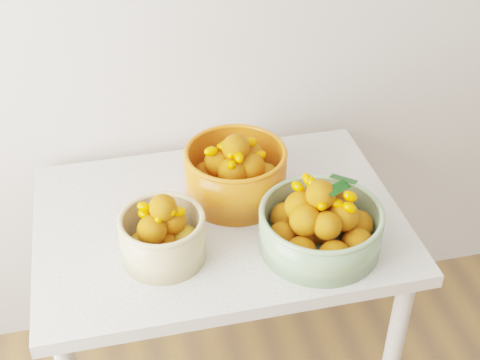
# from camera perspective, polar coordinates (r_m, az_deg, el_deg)

# --- Properties ---
(table) EXTENTS (1.00, 0.70, 0.75)m
(table) POSITION_cam_1_polar(r_m,az_deg,el_deg) (1.91, -1.76, -5.37)
(table) COLOR silver
(table) RESTS_ON ground
(bowl_cream) EXTENTS (0.29, 0.29, 0.19)m
(bowl_cream) POSITION_cam_1_polar(r_m,az_deg,el_deg) (1.69, -6.60, -4.66)
(bowl_cream) COLOR tan
(bowl_cream) RESTS_ON table
(bowl_green) EXTENTS (0.33, 0.33, 0.20)m
(bowl_green) POSITION_cam_1_polar(r_m,az_deg,el_deg) (1.72, 6.89, -3.77)
(bowl_green) COLOR #7FA675
(bowl_green) RESTS_ON table
(bowl_orange) EXTENTS (0.37, 0.37, 0.21)m
(bowl_orange) POSITION_cam_1_polar(r_m,az_deg,el_deg) (1.87, -0.36, 0.72)
(bowl_orange) COLOR orange
(bowl_orange) RESTS_ON table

